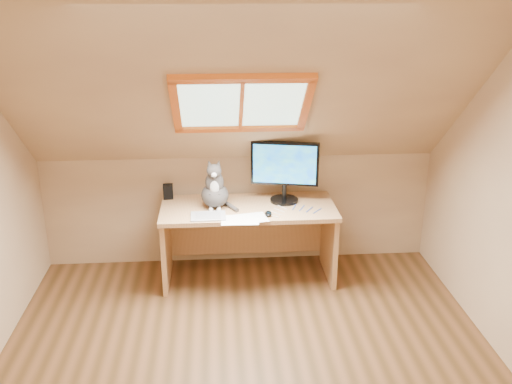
{
  "coord_description": "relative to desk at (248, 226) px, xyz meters",
  "views": [
    {
      "loc": [
        -0.2,
        -3.1,
        2.47
      ],
      "look_at": [
        0.1,
        1.0,
        0.94
      ],
      "focal_mm": 40.0,
      "sensor_mm": 36.0,
      "label": 1
    }
  ],
  "objects": [
    {
      "name": "mouse",
      "position": [
        0.15,
        -0.27,
        0.23
      ],
      "size": [
        0.06,
        0.11,
        0.03
      ],
      "primitive_type": "ellipsoid",
      "rotation": [
        0.0,
        0.0,
        -0.07
      ],
      "color": "black",
      "rests_on": "desk"
    },
    {
      "name": "desk",
      "position": [
        0.0,
        0.0,
        0.0
      ],
      "size": [
        1.48,
        0.65,
        0.67
      ],
      "color": "tan",
      "rests_on": "ground"
    },
    {
      "name": "ground",
      "position": [
        -0.07,
        -1.44,
        -0.46
      ],
      "size": [
        3.5,
        3.5,
        0.0
      ],
      "primitive_type": "plane",
      "color": "brown",
      "rests_on": "ground"
    },
    {
      "name": "graphics_tablet",
      "position": [
        -0.34,
        -0.27,
        0.22
      ],
      "size": [
        0.29,
        0.21,
        0.01
      ],
      "primitive_type": "cube",
      "rotation": [
        0.0,
        0.0,
        0.03
      ],
      "color": "#B2B2B7",
      "rests_on": "desk"
    },
    {
      "name": "room_shell",
      "position": [
        -0.07,
        -1.54,
        0.97
      ],
      "size": [
        3.52,
        3.52,
        2.41
      ],
      "color": "tan",
      "rests_on": "ground"
    },
    {
      "name": "papers",
      "position": [
        -0.07,
        -0.32,
        0.21
      ],
      "size": [
        0.33,
        0.27,
        0.0
      ],
      "color": "white",
      "rests_on": "desk"
    },
    {
      "name": "cat",
      "position": [
        -0.28,
        -0.05,
        0.37
      ],
      "size": [
        0.24,
        0.28,
        0.43
      ],
      "color": "#47413F",
      "rests_on": "desk"
    },
    {
      "name": "desk_speaker",
      "position": [
        -0.69,
        0.19,
        0.27
      ],
      "size": [
        0.09,
        0.09,
        0.12
      ],
      "primitive_type": "cube",
      "rotation": [
        0.0,
        0.0,
        0.06
      ],
      "color": "black",
      "rests_on": "desk"
    },
    {
      "name": "monitor",
      "position": [
        0.32,
        0.03,
        0.52
      ],
      "size": [
        0.57,
        0.24,
        0.53
      ],
      "color": "black",
      "rests_on": "desk"
    },
    {
      "name": "cables",
      "position": [
        0.38,
        -0.18,
        0.22
      ],
      "size": [
        0.51,
        0.26,
        0.01
      ],
      "color": "silver",
      "rests_on": "desk"
    }
  ]
}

